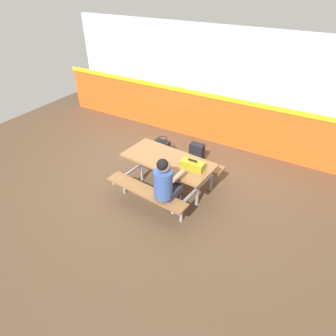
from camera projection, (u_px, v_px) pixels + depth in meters
name	position (u px, v px, depth m)	size (l,w,h in m)	color
ground_plane	(148.00, 185.00, 5.73)	(10.00, 10.00, 0.02)	#4C3826
accent_backdrop	(201.00, 88.00, 6.64)	(8.00, 0.14, 2.60)	#E55119
picnic_table_main	(168.00, 167.00, 5.21)	(1.69, 1.68, 0.74)	brown
student_nearer	(166.00, 184.00, 4.59)	(0.39, 0.53, 1.21)	#2D2D38
toolbox_grey	(192.00, 165.00, 4.83)	(0.40, 0.18, 0.18)	olive
backpack_dark	(197.00, 153.00, 6.28)	(0.30, 0.22, 0.44)	black
tote_bag_bright	(163.00, 147.00, 6.53)	(0.34, 0.21, 0.43)	black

